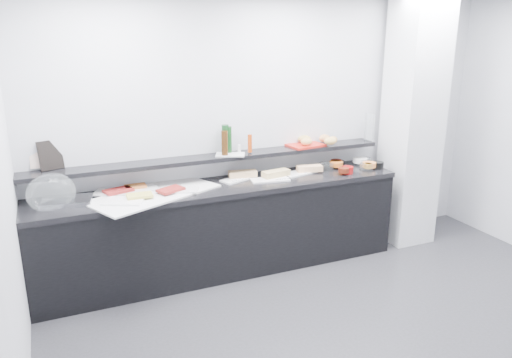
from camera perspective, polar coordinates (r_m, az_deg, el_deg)
name	(u,v)px	position (r m, az deg, el deg)	size (l,w,h in m)	color
ground	(384,347)	(4.17, 14.39, -18.08)	(5.00, 5.00, 0.00)	#2D2D30
back_wall	(275,128)	(5.23, 2.17, 5.85)	(5.00, 0.02, 2.70)	silver
column	(412,123)	(5.75, 17.43, 6.10)	(0.50, 0.50, 2.70)	silver
buffet_cabinet	(223,231)	(4.98, -3.80, -5.90)	(3.60, 0.60, 0.85)	black
counter_top	(222,187)	(4.82, -3.90, -0.97)	(3.62, 0.62, 0.05)	black
wall_shelf	(216,158)	(4.91, -4.64, 2.44)	(3.60, 0.25, 0.04)	black
cloche_base	(67,201)	(4.60, -20.76, -2.38)	(0.41, 0.27, 0.04)	#AAACB1
cloche_dome	(51,193)	(4.52, -22.35, -1.49)	(0.41, 0.27, 0.34)	white
linen_runner	(154,194)	(4.62, -11.59, -1.69)	(1.16, 0.55, 0.01)	silver
platter_meat_a	(111,192)	(4.71, -16.20, -1.45)	(0.30, 0.20, 0.01)	silver
food_meat_a	(118,191)	(4.68, -15.46, -1.29)	(0.25, 0.16, 0.02)	maroon
platter_salmon	(139,189)	(4.74, -13.24, -1.10)	(0.33, 0.22, 0.01)	white
food_salmon	(135,186)	(4.77, -13.62, -0.81)	(0.19, 0.12, 0.02)	#CC6829
platter_cheese	(123,201)	(4.45, -14.92, -2.44)	(0.34, 0.22, 0.01)	white
food_cheese	(140,195)	(4.50, -13.16, -1.85)	(0.22, 0.14, 0.02)	#CABC4E
platter_meat_b	(183,190)	(4.64, -8.30, -1.25)	(0.27, 0.18, 0.01)	silver
food_meat_b	(171,190)	(4.60, -9.72, -1.20)	(0.23, 0.15, 0.02)	maroon
sandwich_plate_left	(238,179)	(4.97, -2.10, 0.00)	(0.35, 0.15, 0.01)	white
sandwich_food_left	(243,174)	(5.01, -1.54, 0.60)	(0.28, 0.11, 0.06)	tan
tongs_left	(238,180)	(4.90, -2.05, -0.11)	(0.01, 0.01, 0.16)	silver
sandwich_plate_mid	(270,180)	(4.95, 1.61, -0.09)	(0.38, 0.16, 0.01)	white
sandwich_food_mid	(276,173)	(5.03, 2.30, 0.64)	(0.29, 0.11, 0.06)	tan
tongs_mid	(283,179)	(4.94, 3.05, 0.00)	(0.01, 0.01, 0.16)	silver
sandwich_plate_right	(300,173)	(5.21, 5.07, 0.72)	(0.40, 0.17, 0.01)	white
sandwich_food_right	(309,168)	(5.24, 6.13, 1.21)	(0.26, 0.10, 0.06)	#E8AD79
tongs_right	(310,172)	(5.21, 6.24, 0.85)	(0.01, 0.01, 0.16)	#A9ABAF
bowl_glass_fruit	(326,167)	(5.36, 7.98, 1.41)	(0.16, 0.16, 0.07)	silver
fill_glass_fruit	(336,164)	(5.44, 9.15, 1.71)	(0.14, 0.14, 0.05)	orange
bowl_black_jam	(338,164)	(5.49, 9.40, 1.70)	(0.13, 0.13, 0.07)	black
fill_black_jam	(336,162)	(5.51, 9.16, 1.91)	(0.12, 0.12, 0.05)	#55160C
bowl_glass_cream	(364,161)	(5.65, 12.21, 1.99)	(0.18, 0.18, 0.07)	white
fill_glass_cream	(360,160)	(5.64, 11.81, 2.12)	(0.16, 0.16, 0.05)	white
bowl_red_jam	(347,170)	(5.27, 10.41, 1.02)	(0.12, 0.12, 0.07)	#9A0E0E
fill_red_jam	(343,170)	(5.21, 9.97, 0.99)	(0.11, 0.11, 0.05)	#50180B
bowl_glass_salmon	(366,167)	(5.43, 12.50, 1.37)	(0.14, 0.14, 0.07)	white
fill_glass_salmon	(369,165)	(5.48, 12.82, 1.61)	(0.14, 0.14, 0.05)	#FB8B3D
bowl_black_fruit	(378,165)	(5.53, 13.76, 1.55)	(0.12, 0.12, 0.07)	black
fill_black_fruit	(368,166)	(5.43, 12.69, 1.49)	(0.08, 0.08, 0.05)	orange
framed_print	(50,155)	(4.74, -22.45, 2.54)	(0.21, 0.02, 0.26)	black
print_art	(40,156)	(4.76, -23.49, 2.46)	(0.17, 0.00, 0.22)	#D4AA99
condiment_tray	(230,155)	(4.92, -2.96, 2.81)	(0.28, 0.17, 0.01)	silver
bottle_green_a	(229,139)	(4.96, -3.14, 4.53)	(0.06, 0.06, 0.26)	#103B14
bottle_brown	(225,143)	(4.86, -3.61, 4.14)	(0.06, 0.06, 0.24)	#381F0A
bottle_green_b	(225,139)	(4.95, -3.53, 4.61)	(0.07, 0.07, 0.28)	#0E3616
bottle_hot	(250,143)	(4.96, -0.71, 4.09)	(0.04, 0.04, 0.18)	#B23A0C
shaker_salt	(239,148)	(4.99, -1.93, 3.52)	(0.03, 0.03, 0.07)	silver
shaker_pepper	(250,148)	(5.01, -0.72, 3.58)	(0.04, 0.04, 0.07)	white
bread_tray	(306,145)	(5.32, 5.70, 3.87)	(0.37, 0.26, 0.02)	red
bread_roll_n	(304,139)	(5.38, 5.55, 4.57)	(0.14, 0.09, 0.08)	#B29044
bread_roll_ne	(324,138)	(5.45, 7.78, 4.65)	(0.13, 0.08, 0.08)	#C5874B
bread_roll_sw	(306,142)	(5.24, 5.79, 4.25)	(0.12, 0.08, 0.08)	tan
bread_roll_s	(330,141)	(5.31, 8.48, 4.31)	(0.14, 0.09, 0.08)	tan
bread_roll_se	(333,140)	(5.37, 8.76, 4.42)	(0.12, 0.08, 0.08)	#AE7E42
bread_roll_mide	(326,139)	(5.43, 7.98, 4.60)	(0.12, 0.08, 0.08)	#AD7642
carafe	(369,127)	(5.67, 12.84, 5.79)	(0.11, 0.11, 0.30)	white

